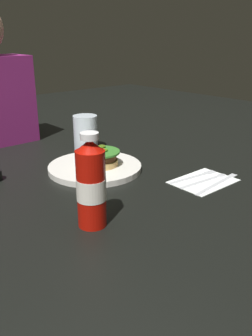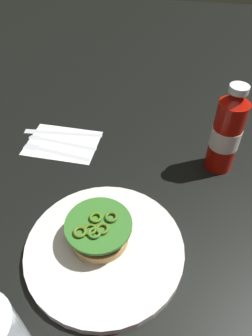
# 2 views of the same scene
# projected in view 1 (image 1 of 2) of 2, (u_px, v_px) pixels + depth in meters

# --- Properties ---
(ground_plane) EXTENTS (3.00, 3.00, 0.00)m
(ground_plane) POSITION_uv_depth(u_px,v_px,m) (96.00, 172.00, 1.09)
(ground_plane) COLOR black
(dinner_plate) EXTENTS (0.29, 0.29, 0.02)m
(dinner_plate) POSITION_uv_depth(u_px,v_px,m) (95.00, 167.00, 1.10)
(dinner_plate) COLOR silver
(dinner_plate) RESTS_ON ground_plane
(burger_sandwich) EXTENTS (0.12, 0.12, 0.05)m
(burger_sandwich) POSITION_uv_depth(u_px,v_px,m) (101.00, 158.00, 1.09)
(burger_sandwich) COLOR tan
(burger_sandwich) RESTS_ON dinner_plate
(ketchup_bottle) EXTENTS (0.06, 0.06, 0.21)m
(ketchup_bottle) POSITION_uv_depth(u_px,v_px,m) (91.00, 185.00, 0.75)
(ketchup_bottle) COLOR #AF1007
(ketchup_bottle) RESTS_ON ground_plane
(water_glass) EXTENTS (0.09, 0.09, 0.13)m
(water_glass) POSITION_uv_depth(u_px,v_px,m) (86.00, 133.00, 1.29)
(water_glass) COLOR silver
(water_glass) RESTS_ON ground_plane
(napkin) EXTENTS (0.18, 0.13, 0.00)m
(napkin) POSITION_uv_depth(u_px,v_px,m) (203.00, 181.00, 1.02)
(napkin) COLOR white
(napkin) RESTS_ON ground_plane
(butter_knife) EXTENTS (0.21, 0.03, 0.00)m
(butter_knife) POSITION_uv_depth(u_px,v_px,m) (220.00, 181.00, 1.01)
(butter_knife) COLOR silver
(butter_knife) RESTS_ON napkin
(spoon_utensil) EXTENTS (0.19, 0.04, 0.00)m
(spoon_utensil) POSITION_uv_depth(u_px,v_px,m) (210.00, 178.00, 1.04)
(spoon_utensil) COLOR silver
(spoon_utensil) RESTS_ON napkin
(fork_utensil) EXTENTS (0.18, 0.04, 0.00)m
(fork_utensil) POSITION_uv_depth(u_px,v_px,m) (197.00, 175.00, 1.06)
(fork_utensil) COLOR silver
(fork_utensil) RESTS_ON napkin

